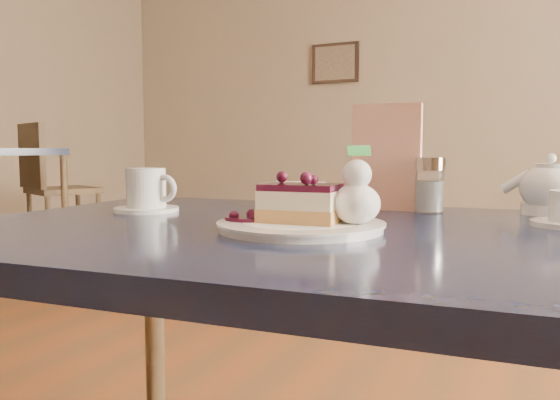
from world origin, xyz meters
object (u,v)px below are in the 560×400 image
at_px(dessert_plate, 301,226).
at_px(coffee_set, 147,192).
at_px(tea_set, 553,194).
at_px(main_table, 310,273).
at_px(cheesecake_slice, 301,203).

relative_size(dessert_plate, coffee_set, 1.82).
bearing_deg(tea_set, coffee_set, -161.34).
bearing_deg(main_table, cheesecake_slice, -90.00).
bearing_deg(coffee_set, tea_set, 18.66).
relative_size(cheesecake_slice, tea_set, 0.45).
bearing_deg(tea_set, main_table, -139.15).
distance_m(cheesecake_slice, coffee_set, 0.37).
bearing_deg(coffee_set, dessert_plate, -15.87).
relative_size(main_table, tea_set, 4.45).
bearing_deg(cheesecake_slice, tea_set, 41.14).
xyz_separation_m(cheesecake_slice, coffee_set, (-0.36, 0.10, -0.00)).
bearing_deg(coffee_set, cheesecake_slice, -15.87).
height_order(dessert_plate, cheesecake_slice, cheesecake_slice).
bearing_deg(dessert_plate, tea_set, 45.39).
height_order(dessert_plate, tea_set, tea_set).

